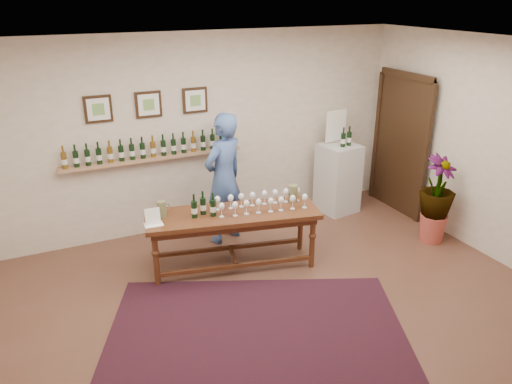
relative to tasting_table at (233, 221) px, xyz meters
name	(u,v)px	position (x,y,z in m)	size (l,w,h in m)	color
ground	(286,307)	(0.18, -1.09, -0.64)	(6.00, 6.00, 0.00)	brown
room_shell	(353,145)	(2.29, 0.77, 0.48)	(6.00, 6.00, 6.00)	#EFDECB
rug	(257,334)	(-0.32, -1.38, -0.63)	(3.05, 2.03, 0.02)	#4F140E
tasting_table	(233,221)	(0.00, 0.00, 0.00)	(2.22, 1.11, 0.75)	#4A2912
table_glasses	(261,201)	(0.37, -0.04, 0.21)	(1.39, 0.32, 0.19)	white
table_bottles	(203,205)	(-0.35, 0.07, 0.25)	(0.26, 0.15, 0.28)	black
pitcher_left	(162,209)	(-0.82, 0.24, 0.21)	(0.13, 0.13, 0.20)	#676941
pitcher_right	(293,193)	(0.84, -0.01, 0.22)	(0.14, 0.14, 0.22)	#676941
menu_card	(153,216)	(-0.97, 0.08, 0.21)	(0.21, 0.16, 0.19)	white
display_pedestal	(338,178)	(2.18, 0.93, -0.10)	(0.54, 0.54, 1.09)	silver
pedestal_bottles	(346,136)	(2.23, 0.86, 0.60)	(0.31, 0.08, 0.31)	black
info_sign	(336,126)	(2.19, 1.09, 0.71)	(0.39, 0.02, 0.53)	white
potted_plant	(436,200)	(2.80, -0.54, -0.01)	(0.69, 0.69, 1.08)	#B3493B
person	(224,179)	(0.18, 0.74, 0.27)	(0.67, 0.44, 1.83)	#3E5A94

